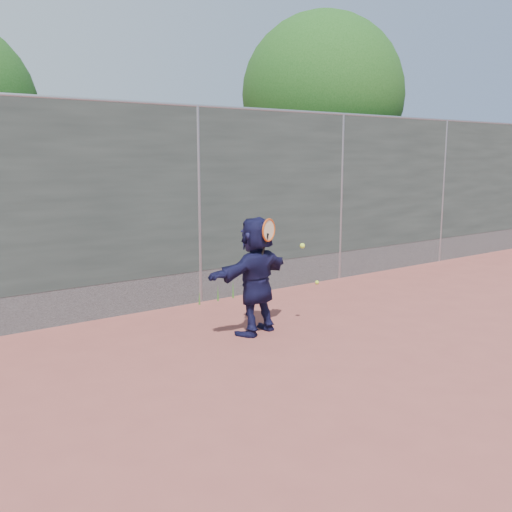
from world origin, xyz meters
TOP-DOWN VIEW (x-y plane):
  - ground at (0.00, 0.00)m, footprint 80.00×80.00m
  - player at (-0.21, 1.71)m, footprint 1.48×0.79m
  - ball_ground at (2.32, 3.35)m, footprint 0.07×0.07m
  - fence at (-0.00, 3.50)m, footprint 20.00×0.06m
  - swing_action at (-0.12, 1.50)m, footprint 0.66×0.19m
  - tree_right at (4.68, 5.75)m, footprint 3.78×3.60m
  - weed_clump at (0.29, 3.38)m, footprint 0.68×0.07m

SIDE VIEW (x-z plane):
  - ground at x=0.00m, z-range 0.00..0.00m
  - ball_ground at x=2.32m, z-range 0.00..0.07m
  - weed_clump at x=0.29m, z-range -0.02..0.28m
  - player at x=-0.21m, z-range 0.00..1.52m
  - swing_action at x=-0.12m, z-range 1.06..1.58m
  - fence at x=0.00m, z-range 0.07..3.09m
  - tree_right at x=4.68m, z-range 0.80..6.19m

